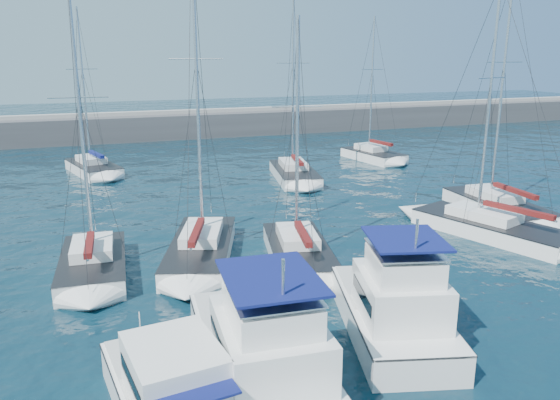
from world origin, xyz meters
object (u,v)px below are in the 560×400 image
object	(u,v)px
sailboat_mid_d	(490,228)
sailboat_mid_e	(498,206)
sailboat_mid_a	(93,264)
motor_yacht_port_outer	(171,395)
sailboat_mid_b	(201,248)
motor_yacht_port_inner	(264,356)
sailboat_mid_c	(299,252)
sailboat_back_c	(373,155)
sailboat_back_b	(294,173)
sailboat_back_a	(93,168)
motor_yacht_stbd_inner	(395,310)

from	to	relation	value
sailboat_mid_d	sailboat_mid_e	size ratio (longest dim) A/B	0.92
sailboat_mid_e	sailboat_mid_a	bearing A→B (deg)	-173.51
sailboat_mid_d	sailboat_mid_e	distance (m)	5.14
motor_yacht_port_outer	sailboat_mid_a	bearing A→B (deg)	91.17
sailboat_mid_d	sailboat_mid_b	bearing A→B (deg)	153.24
motor_yacht_port_inner	sailboat_mid_e	xyz separation A→B (m)	(21.13, 13.44, -0.60)
sailboat_mid_c	sailboat_back_c	xyz separation A→B (m)	(17.48, 23.23, 0.02)
sailboat_mid_b	sailboat_mid_c	bearing A→B (deg)	-6.54
sailboat_back_b	sailboat_back_a	bearing A→B (deg)	163.89
motor_yacht_port_outer	sailboat_mid_c	xyz separation A→B (m)	(8.30, 10.70, -0.44)
sailboat_mid_c	sailboat_mid_e	distance (m)	16.30
motor_yacht_port_outer	sailboat_back_c	distance (m)	42.61
motor_yacht_stbd_inner	sailboat_mid_d	size ratio (longest dim) A/B	0.57
motor_yacht_stbd_inner	sailboat_mid_a	size ratio (longest dim) A/B	0.61
sailboat_back_a	sailboat_back_c	size ratio (longest dim) A/B	1.03
motor_yacht_stbd_inner	sailboat_mid_a	bearing A→B (deg)	151.09
motor_yacht_stbd_inner	sailboat_mid_e	bearing A→B (deg)	53.47
sailboat_back_c	sailboat_mid_e	bearing A→B (deg)	-104.23
sailboat_mid_c	sailboat_back_a	bearing A→B (deg)	122.20
sailboat_mid_d	sailboat_back_c	bearing A→B (deg)	58.44
sailboat_back_a	sailboat_back_c	world-z (taller)	sailboat_back_a
sailboat_mid_c	motor_yacht_port_inner	bearing A→B (deg)	-105.10
sailboat_back_a	sailboat_back_b	distance (m)	18.17
sailboat_mid_b	sailboat_back_a	distance (m)	24.43
sailboat_mid_d	sailboat_back_b	distance (m)	18.83
motor_yacht_port_outer	sailboat_back_b	size ratio (longest dim) A/B	0.43
sailboat_mid_b	sailboat_back_c	xyz separation A→B (m)	(22.14, 21.00, -0.01)
sailboat_back_c	sailboat_mid_b	bearing A→B (deg)	-146.23
sailboat_mid_a	sailboat_mid_c	world-z (taller)	sailboat_mid_a
motor_yacht_port_outer	sailboat_mid_d	distance (m)	23.11
sailboat_mid_c	sailboat_back_b	bearing A→B (deg)	81.74
sailboat_mid_e	sailboat_back_c	size ratio (longest dim) A/B	1.12
motor_yacht_stbd_inner	sailboat_back_b	xyz separation A→B (m)	(6.31, 26.46, -0.61)
motor_yacht_port_outer	sailboat_mid_e	size ratio (longest dim) A/B	0.42
sailboat_mid_a	sailboat_mid_e	distance (m)	26.08
sailboat_mid_a	sailboat_mid_b	bearing A→B (deg)	7.62
sailboat_mid_d	sailboat_mid_c	bearing A→B (deg)	160.62
sailboat_back_b	sailboat_back_c	world-z (taller)	sailboat_back_b
motor_yacht_port_outer	sailboat_mid_c	bearing A→B (deg)	45.15
sailboat_mid_d	sailboat_back_c	distance (m)	23.91
sailboat_mid_c	sailboat_mid_d	size ratio (longest dim) A/B	0.86
motor_yacht_stbd_inner	sailboat_back_a	xyz separation A→B (m)	(-9.86, 34.73, -0.60)
sailboat_mid_e	sailboat_back_a	xyz separation A→B (m)	(-25.29, 22.71, -0.00)
sailboat_mid_d	sailboat_back_b	xyz separation A→B (m)	(-5.44, 18.03, 0.02)
sailboat_mid_e	sailboat_back_b	distance (m)	17.08
motor_yacht_stbd_inner	sailboat_mid_c	xyz separation A→B (m)	(-0.49, 8.53, -0.63)
sailboat_mid_e	sailboat_back_a	bearing A→B (deg)	141.04
motor_yacht_port_outer	sailboat_mid_b	world-z (taller)	sailboat_mid_b
motor_yacht_port_outer	sailboat_mid_b	bearing A→B (deg)	67.24
sailboat_mid_e	sailboat_mid_d	bearing A→B (deg)	-132.76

